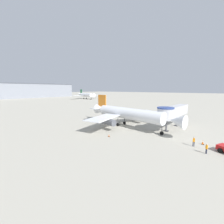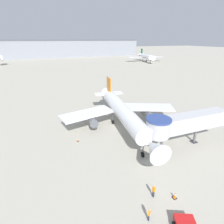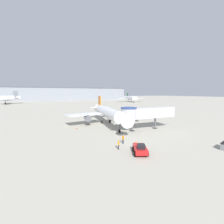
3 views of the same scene
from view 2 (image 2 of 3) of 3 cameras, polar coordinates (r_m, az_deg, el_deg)
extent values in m
plane|color=#A8A393|center=(38.97, 1.64, -4.82)|extent=(800.00, 800.00, 0.00)
cylinder|color=silver|center=(36.75, 3.56, 0.04)|extent=(5.65, 21.69, 3.18)
cone|color=silver|center=(25.68, 13.68, -11.45)|extent=(3.56, 3.84, 3.18)
cone|color=silver|center=(47.43, -1.07, 5.37)|extent=(3.71, 5.10, 3.18)
cube|color=silver|center=(37.59, -8.06, -0.54)|extent=(11.91, 6.86, 0.22)
cube|color=silver|center=(41.67, 11.89, 1.55)|extent=(12.16, 9.00, 0.22)
cube|color=orange|center=(46.43, -1.02, 8.65)|extent=(0.69, 3.87, 4.13)
cube|color=silver|center=(47.48, -1.15, 6.09)|extent=(7.88, 3.57, 0.18)
cylinder|color=#565960|center=(37.07, -6.34, -2.70)|extent=(2.19, 4.04, 1.75)
cylinder|color=#565960|center=(40.71, 11.39, -0.63)|extent=(2.19, 4.04, 1.75)
cylinder|color=#4C4C51|center=(29.50, 10.09, -12.05)|extent=(0.18, 0.18, 1.83)
cylinder|color=black|center=(30.03, 9.97, -13.48)|extent=(0.36, 0.92, 0.90)
cylinder|color=#4C4C51|center=(39.71, 0.27, -2.07)|extent=(0.22, 0.22, 1.83)
cylinder|color=black|center=(40.10, 0.27, -3.25)|extent=(0.50, 0.94, 0.90)
cylinder|color=#4C4C51|center=(40.51, 4.17, -1.61)|extent=(0.22, 0.22, 1.83)
cylinder|color=black|center=(40.89, 4.13, -2.78)|extent=(0.50, 0.94, 0.90)
cube|color=#B7B7BC|center=(33.96, 24.66, -2.78)|extent=(14.26, 2.98, 2.80)
cylinder|color=#B7B7BC|center=(29.61, 14.75, -5.07)|extent=(3.90, 3.90, 2.80)
cylinder|color=navy|center=(28.94, 15.05, -2.35)|extent=(4.10, 4.10, 0.30)
cylinder|color=#56565B|center=(31.68, 15.92, -9.48)|extent=(0.44, 0.44, 3.19)
cube|color=#333338|center=(32.50, 15.63, -11.78)|extent=(1.10, 1.10, 0.12)
cylinder|color=#56565B|center=(36.20, 25.51, -6.69)|extent=(0.44, 0.44, 3.19)
cube|color=#333338|center=(36.92, 25.11, -8.77)|extent=(1.10, 1.10, 0.12)
cube|color=black|center=(34.32, -11.07, -9.38)|extent=(0.37, 0.37, 0.04)
cone|color=orange|center=(34.16, -11.11, -8.93)|extent=(0.26, 0.26, 0.58)
cylinder|color=white|center=(34.12, -11.11, -8.83)|extent=(0.14, 0.14, 0.07)
cube|color=black|center=(25.07, 19.69, -24.87)|extent=(0.51, 0.51, 0.04)
cone|color=orange|center=(24.77, 19.82, -24.21)|extent=(0.35, 0.35, 0.80)
cylinder|color=white|center=(24.70, 19.85, -24.06)|extent=(0.19, 0.19, 0.10)
cylinder|color=#1E2338|center=(24.26, 13.14, -24.49)|extent=(0.13, 0.13, 0.88)
cylinder|color=#1E2338|center=(24.18, 13.50, -24.72)|extent=(0.13, 0.13, 0.88)
cube|color=orange|center=(23.65, 13.51, -23.30)|extent=(0.28, 0.39, 0.70)
sphere|color=tan|center=(23.33, 13.62, -22.50)|extent=(0.24, 0.24, 0.24)
cylinder|color=#1E2338|center=(22.19, 12.00, -30.45)|extent=(0.12, 0.12, 0.84)
cylinder|color=#1E2338|center=(22.08, 11.87, -30.80)|extent=(0.12, 0.12, 0.84)
cube|color=orange|center=(21.54, 12.12, -29.42)|extent=(0.38, 0.37, 0.67)
sphere|color=tan|center=(21.19, 12.23, -28.68)|extent=(0.23, 0.23, 0.23)
cylinder|color=silver|center=(156.45, 11.06, 17.38)|extent=(7.97, 21.34, 3.66)
cone|color=silver|center=(143.49, 13.08, 16.77)|extent=(4.42, 4.71, 3.66)
cone|color=silver|center=(167.50, 9.59, 17.81)|extent=(4.73, 6.14, 3.66)
cube|color=silver|center=(156.28, 7.51, 17.35)|extent=(14.33, 6.30, 0.22)
cube|color=silver|center=(162.35, 13.71, 17.12)|extent=(14.47, 11.19, 0.22)
cube|color=#1E6638|center=(167.01, 9.70, 18.92)|extent=(1.06, 3.94, 4.76)
cube|color=silver|center=(167.71, 9.57, 18.03)|extent=(9.82, 4.69, 0.18)
cylinder|color=#4C4C51|center=(147.09, 12.43, 15.83)|extent=(0.18, 0.18, 2.11)
cylinder|color=black|center=(147.21, 12.39, 15.42)|extent=(0.48, 1.13, 1.10)
cylinder|color=#4C4C51|center=(158.61, 10.05, 16.47)|extent=(0.22, 0.22, 2.11)
cylinder|color=black|center=(158.72, 10.02, 16.09)|extent=(0.62, 1.16, 1.10)
cylinder|color=#4C4C51|center=(159.75, 11.21, 16.43)|extent=(0.22, 0.22, 2.11)
cylinder|color=black|center=(159.86, 11.18, 16.06)|extent=(0.62, 1.16, 1.10)
cube|color=gray|center=(208.40, -15.94, 19.23)|extent=(167.50, 27.56, 16.42)
cube|color=#4C515B|center=(208.17, -16.21, 21.64)|extent=(167.50, 28.12, 1.20)
camera|label=1|loc=(22.32, -84.60, -18.32)|focal=24.00mm
camera|label=3|loc=(15.09, 167.75, -54.74)|focal=24.00mm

